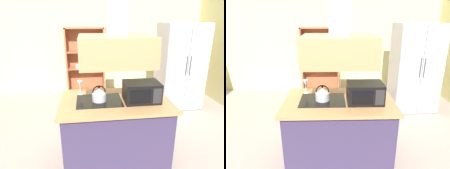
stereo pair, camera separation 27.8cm
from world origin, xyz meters
TOP-DOWN VIEW (x-y plane):
  - ground_plane at (0.00, 0.00)m, footprint 7.80×7.80m
  - wall_back at (0.00, 3.00)m, footprint 6.00×0.12m
  - kitchen_island at (0.22, 0.04)m, footprint 1.46×0.95m
  - range_hood at (0.22, 0.04)m, footprint 0.90×0.70m
  - refrigerator at (1.89, 1.68)m, footprint 0.90×0.77m
  - dish_cabinet at (-0.18, 2.78)m, footprint 0.98×0.40m
  - kettle at (-0.00, 0.04)m, footprint 0.19×0.19m
  - cutting_board at (0.74, 0.35)m, footprint 0.37×0.28m
  - microwave at (0.55, -0.03)m, footprint 0.46×0.35m
  - wine_glass_on_counter at (-0.25, 0.30)m, footprint 0.08×0.08m

SIDE VIEW (x-z plane):
  - ground_plane at x=0.00m, z-range 0.00..0.00m
  - kitchen_island at x=0.22m, z-range 0.00..0.90m
  - dish_cabinet at x=-0.18m, z-range -0.10..1.61m
  - cutting_board at x=0.74m, z-range 0.90..0.92m
  - refrigerator at x=1.89m, z-range 0.00..1.85m
  - kettle at x=0.00m, z-range 0.88..1.10m
  - microwave at x=0.55m, z-range 0.90..1.16m
  - wine_glass_on_counter at x=-0.25m, z-range 0.95..1.16m
  - wall_back at x=0.00m, z-range 0.00..2.70m
  - range_hood at x=0.22m, z-range 1.04..2.35m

